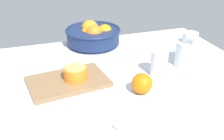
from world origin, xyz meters
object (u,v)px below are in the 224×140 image
at_px(juice_glass, 159,65).
at_px(cutting_board, 68,81).
at_px(orange_half_0, 75,73).
at_px(juice_pitcher, 188,53).
at_px(loose_orange_1, 142,84).
at_px(spoon, 109,120).
at_px(fruit_bowl, 93,35).

xyz_separation_m(juice_glass, cutting_board, (-0.34, 0.04, -0.03)).
bearing_deg(cutting_board, orange_half_0, -6.93).
relative_size(juice_pitcher, juice_glass, 1.55).
bearing_deg(loose_orange_1, juice_glass, 41.63).
xyz_separation_m(juice_pitcher, juice_glass, (-0.15, -0.04, -0.01)).
bearing_deg(spoon, juice_glass, 38.96).
bearing_deg(juice_glass, cutting_board, 173.31).
distance_m(fruit_bowl, loose_orange_1, 0.48).
bearing_deg(orange_half_0, fruit_bowl, 65.80).
bearing_deg(loose_orange_1, cutting_board, 148.38).
bearing_deg(juice_glass, orange_half_0, 173.34).
bearing_deg(cutting_board, spoon, -73.95).
relative_size(fruit_bowl, juice_pitcher, 1.76).
height_order(juice_pitcher, orange_half_0, juice_pitcher).
relative_size(juice_glass, loose_orange_1, 1.34).
height_order(cutting_board, loose_orange_1, loose_orange_1).
relative_size(juice_glass, spoon, 0.62).
distance_m(juice_pitcher, loose_orange_1, 0.30).
height_order(cutting_board, spoon, cutting_board).
bearing_deg(juice_pitcher, fruit_bowl, 132.85).
bearing_deg(fruit_bowl, loose_orange_1, -84.22).
distance_m(juice_pitcher, cutting_board, 0.50).
xyz_separation_m(orange_half_0, loose_orange_1, (0.20, -0.14, -0.00)).
xyz_separation_m(juice_pitcher, cutting_board, (-0.50, 0.00, -0.04)).
relative_size(juice_glass, orange_half_0, 1.12).
bearing_deg(loose_orange_1, fruit_bowl, 95.78).
bearing_deg(juice_glass, spoon, -141.04).
bearing_deg(orange_half_0, cutting_board, 173.07).
bearing_deg(fruit_bowl, juice_glass, -66.69).
xyz_separation_m(juice_pitcher, loose_orange_1, (-0.26, -0.14, -0.02)).
relative_size(juice_pitcher, cutting_board, 0.53).
distance_m(fruit_bowl, orange_half_0, 0.37).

